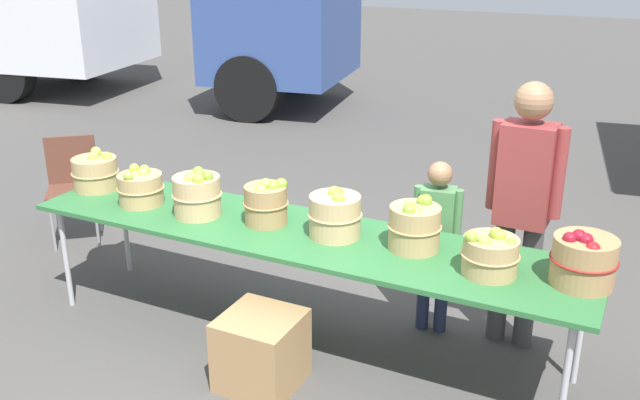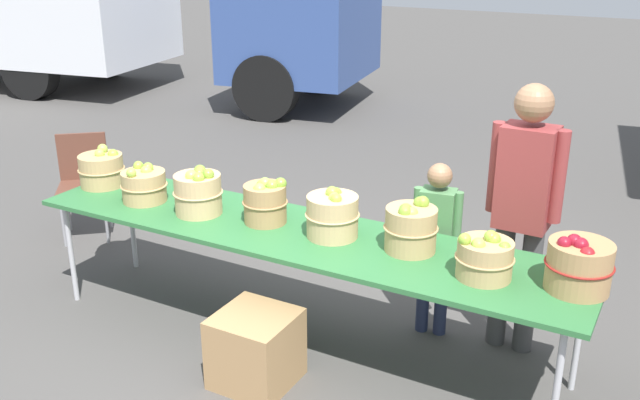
# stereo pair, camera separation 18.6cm
# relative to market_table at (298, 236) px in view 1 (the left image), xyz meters

# --- Properties ---
(ground_plane) EXTENTS (40.00, 40.00, 0.00)m
(ground_plane) POSITION_rel_market_table_xyz_m (0.00, 0.00, -0.72)
(ground_plane) COLOR #474442
(market_table) EXTENTS (3.50, 0.76, 0.75)m
(market_table) POSITION_rel_market_table_xyz_m (0.00, 0.00, 0.00)
(market_table) COLOR #2D6B38
(market_table) RESTS_ON ground
(apple_basket_green_0) EXTENTS (0.32, 0.32, 0.28)m
(apple_basket_green_0) POSITION_rel_market_table_xyz_m (-1.61, 0.05, 0.15)
(apple_basket_green_0) COLOR tan
(apple_basket_green_0) RESTS_ON market_table
(apple_basket_green_1) EXTENTS (0.31, 0.31, 0.26)m
(apple_basket_green_1) POSITION_rel_market_table_xyz_m (-1.14, -0.04, 0.14)
(apple_basket_green_1) COLOR tan
(apple_basket_green_1) RESTS_ON market_table
(apple_basket_green_2) EXTENTS (0.32, 0.32, 0.31)m
(apple_basket_green_2) POSITION_rel_market_table_xyz_m (-0.69, -0.04, 0.17)
(apple_basket_green_2) COLOR tan
(apple_basket_green_2) RESTS_ON market_table
(apple_basket_green_3) EXTENTS (0.28, 0.28, 0.29)m
(apple_basket_green_3) POSITION_rel_market_table_xyz_m (-0.24, 0.03, 0.17)
(apple_basket_green_3) COLOR #A87F51
(apple_basket_green_3) RESTS_ON market_table
(apple_basket_green_4) EXTENTS (0.32, 0.32, 0.30)m
(apple_basket_green_4) POSITION_rel_market_table_xyz_m (0.23, 0.04, 0.16)
(apple_basket_green_4) COLOR tan
(apple_basket_green_4) RESTS_ON market_table
(apple_basket_green_5) EXTENTS (0.31, 0.31, 0.31)m
(apple_basket_green_5) POSITION_rel_market_table_xyz_m (0.70, 0.08, 0.17)
(apple_basket_green_5) COLOR tan
(apple_basket_green_5) RESTS_ON market_table
(apple_basket_green_6) EXTENTS (0.31, 0.31, 0.26)m
(apple_basket_green_6) POSITION_rel_market_table_xyz_m (1.16, -0.05, 0.14)
(apple_basket_green_6) COLOR tan
(apple_basket_green_6) RESTS_ON market_table
(apple_basket_red_0) EXTENTS (0.34, 0.34, 0.30)m
(apple_basket_red_0) POSITION_rel_market_table_xyz_m (1.61, 0.04, 0.17)
(apple_basket_red_0) COLOR #A87F51
(apple_basket_red_0) RESTS_ON market_table
(vendor_adult) EXTENTS (0.44, 0.23, 1.66)m
(vendor_adult) POSITION_rel_market_table_xyz_m (1.19, 0.58, 0.26)
(vendor_adult) COLOR #3F3F3F
(vendor_adult) RESTS_ON ground
(child_customer) EXTENTS (0.30, 0.18, 1.14)m
(child_customer) POSITION_rel_market_table_xyz_m (0.71, 0.50, -0.04)
(child_customer) COLOR #262D4C
(child_customer) RESTS_ON ground
(folding_chair) EXTENTS (0.56, 0.56, 0.86)m
(folding_chair) POSITION_rel_market_table_xyz_m (-2.43, 0.60, -0.21)
(folding_chair) COLOR brown
(folding_chair) RESTS_ON ground
(produce_crate) EXTENTS (0.43, 0.43, 0.43)m
(produce_crate) POSITION_rel_market_table_xyz_m (0.02, -0.50, -0.50)
(produce_crate) COLOR #A87F51
(produce_crate) RESTS_ON ground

